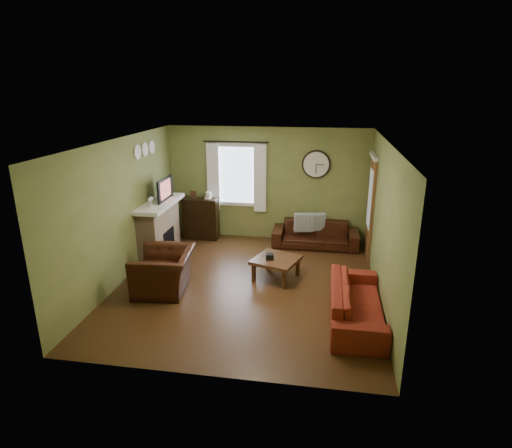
% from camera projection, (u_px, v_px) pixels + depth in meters
% --- Properties ---
extents(floor, '(4.60, 5.20, 0.00)m').
position_uv_depth(floor, '(247.00, 285.00, 7.81)').
color(floor, '#412612').
rests_on(floor, ground).
extents(ceiling, '(4.60, 5.20, 0.00)m').
position_uv_depth(ceiling, '(246.00, 141.00, 7.00)').
color(ceiling, white).
rests_on(ceiling, ground).
extents(wall_left, '(0.00, 5.20, 2.60)m').
position_uv_depth(wall_left, '(122.00, 211.00, 7.76)').
color(wall_left, olive).
rests_on(wall_left, ground).
extents(wall_right, '(0.00, 5.20, 2.60)m').
position_uv_depth(wall_right, '(383.00, 224.00, 7.05)').
color(wall_right, olive).
rests_on(wall_right, ground).
extents(wall_back, '(4.60, 0.00, 2.60)m').
position_uv_depth(wall_back, '(267.00, 184.00, 9.85)').
color(wall_back, olive).
rests_on(wall_back, ground).
extents(wall_front, '(4.60, 0.00, 2.60)m').
position_uv_depth(wall_front, '(206.00, 282.00, 4.97)').
color(wall_front, olive).
rests_on(wall_front, ground).
extents(fireplace, '(0.40, 1.40, 1.10)m').
position_uv_depth(fireplace, '(159.00, 230.00, 9.04)').
color(fireplace, tan).
rests_on(fireplace, floor).
extents(firebox, '(0.04, 0.60, 0.55)m').
position_uv_depth(firebox, '(169.00, 242.00, 9.09)').
color(firebox, black).
rests_on(firebox, fireplace).
extents(mantel, '(0.58, 1.60, 0.08)m').
position_uv_depth(mantel, '(159.00, 204.00, 8.85)').
color(mantel, white).
rests_on(mantel, fireplace).
extents(tv, '(0.08, 0.60, 0.35)m').
position_uv_depth(tv, '(162.00, 192.00, 8.93)').
color(tv, black).
rests_on(tv, mantel).
extents(tv_screen, '(0.02, 0.62, 0.36)m').
position_uv_depth(tv_screen, '(165.00, 189.00, 8.90)').
color(tv_screen, '#994C3F').
rests_on(tv_screen, mantel).
extents(medallion_left, '(0.28, 0.28, 0.03)m').
position_uv_depth(medallion_left, '(137.00, 152.00, 8.21)').
color(medallion_left, white).
rests_on(medallion_left, wall_left).
extents(medallion_mid, '(0.28, 0.28, 0.03)m').
position_uv_depth(medallion_mid, '(145.00, 150.00, 8.54)').
color(medallion_mid, white).
rests_on(medallion_mid, wall_left).
extents(medallion_right, '(0.28, 0.28, 0.03)m').
position_uv_depth(medallion_right, '(152.00, 147.00, 8.87)').
color(medallion_right, white).
rests_on(medallion_right, wall_left).
extents(window_pane, '(1.00, 0.02, 1.30)m').
position_uv_depth(window_pane, '(237.00, 175.00, 9.87)').
color(window_pane, silver).
rests_on(window_pane, wall_back).
extents(curtain_rod, '(0.03, 0.03, 1.50)m').
position_uv_depth(curtain_rod, '(236.00, 142.00, 9.54)').
color(curtain_rod, black).
rests_on(curtain_rod, wall_back).
extents(curtain_left, '(0.28, 0.04, 1.55)m').
position_uv_depth(curtain_left, '(213.00, 177.00, 9.88)').
color(curtain_left, white).
rests_on(curtain_left, wall_back).
extents(curtain_right, '(0.28, 0.04, 1.55)m').
position_uv_depth(curtain_right, '(260.00, 179.00, 9.71)').
color(curtain_right, white).
rests_on(curtain_right, wall_back).
extents(wall_clock, '(0.64, 0.06, 0.64)m').
position_uv_depth(wall_clock, '(316.00, 164.00, 9.47)').
color(wall_clock, white).
rests_on(wall_clock, wall_back).
extents(door, '(0.05, 0.90, 2.10)m').
position_uv_depth(door, '(370.00, 208.00, 8.87)').
color(door, brown).
rests_on(door, floor).
extents(bookshelf, '(0.82, 0.35, 0.97)m').
position_uv_depth(bookshelf, '(201.00, 219.00, 10.05)').
color(bookshelf, black).
rests_on(bookshelf, floor).
extents(book, '(0.20, 0.24, 0.02)m').
position_uv_depth(book, '(205.00, 199.00, 9.90)').
color(book, '#462817').
rests_on(book, bookshelf).
extents(sofa_brown, '(1.91, 0.74, 0.56)m').
position_uv_depth(sofa_brown, '(315.00, 234.00, 9.62)').
color(sofa_brown, black).
rests_on(sofa_brown, floor).
extents(pillow_left, '(0.44, 0.21, 0.42)m').
position_uv_depth(pillow_left, '(304.00, 222.00, 9.56)').
color(pillow_left, '#9AA4AB').
rests_on(pillow_left, sofa_brown).
extents(pillow_right, '(0.41, 0.27, 0.40)m').
position_uv_depth(pillow_right, '(316.00, 222.00, 9.59)').
color(pillow_right, '#9AA4AB').
rests_on(pillow_right, sofa_brown).
extents(sofa_red, '(0.79, 2.01, 0.59)m').
position_uv_depth(sofa_red, '(357.00, 302.00, 6.59)').
color(sofa_red, maroon).
rests_on(sofa_red, floor).
extents(armchair, '(1.09, 1.21, 0.72)m').
position_uv_depth(armchair, '(164.00, 271.00, 7.53)').
color(armchair, black).
rests_on(armchair, floor).
extents(coffee_table, '(0.98, 0.98, 0.41)m').
position_uv_depth(coffee_table, '(276.00, 268.00, 8.00)').
color(coffee_table, '#462817').
rests_on(coffee_table, floor).
extents(tissue_box, '(0.16, 0.16, 0.11)m').
position_uv_depth(tissue_box, '(270.00, 260.00, 7.90)').
color(tissue_box, black).
rests_on(tissue_box, coffee_table).
extents(wine_glass_a, '(0.07, 0.07, 0.20)m').
position_uv_depth(wine_glass_a, '(150.00, 203.00, 8.35)').
color(wine_glass_a, white).
rests_on(wine_glass_a, mantel).
extents(wine_glass_b, '(0.07, 0.07, 0.21)m').
position_uv_depth(wine_glass_b, '(151.00, 202.00, 8.43)').
color(wine_glass_b, white).
rests_on(wine_glass_b, mantel).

